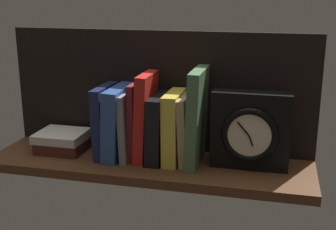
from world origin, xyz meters
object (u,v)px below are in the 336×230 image
object	(u,v)px
book_gray_chess	(130,125)
book_stack_side	(63,141)
book_blue_modern	(118,122)
book_tan_shortstories	(186,129)
book_navy_bierce	(106,121)
book_black_skeptic	(159,128)
book_red_requiem	(146,117)
book_yellow_seinlanguage	(174,127)
framed_clock	(250,131)
book_green_romantic	(197,117)
book_maroon_dawkins	(137,120)

from	to	relation	value
book_gray_chess	book_stack_side	world-z (taller)	book_gray_chess
book_blue_modern	book_tan_shortstories	distance (cm)	19.32
book_navy_bierce	book_black_skeptic	xyz separation A→B (cm)	(15.51, 0.00, -0.86)
book_red_requiem	book_stack_side	size ratio (longest dim) A/B	1.68
book_yellow_seinlanguage	book_tan_shortstories	xyz separation A→B (cm)	(3.33, 0.00, -0.39)
book_gray_chess	framed_clock	xyz separation A→B (cm)	(33.10, -0.53, 0.81)
book_black_skeptic	book_green_romantic	world-z (taller)	book_green_romantic
book_blue_modern	book_red_requiem	xyz separation A→B (cm)	(8.00, 0.00, 2.09)
book_maroon_dawkins	book_yellow_seinlanguage	xyz separation A→B (cm)	(10.63, 0.00, -1.13)
book_black_skeptic	book_yellow_seinlanguage	bearing A→B (deg)	0.00
book_green_romantic	framed_clock	size ratio (longest dim) A/B	1.26
book_black_skeptic	book_green_romantic	distance (cm)	11.09
book_blue_modern	book_maroon_dawkins	world-z (taller)	book_maroon_dawkins
book_blue_modern	book_tan_shortstories	size ratio (longest dim) A/B	1.08
book_navy_bierce	framed_clock	bearing A→B (deg)	-0.75
book_tan_shortstories	book_red_requiem	bearing A→B (deg)	180.00
book_blue_modern	book_gray_chess	distance (cm)	3.31
book_red_requiem	book_black_skeptic	size ratio (longest dim) A/B	1.32
book_yellow_seinlanguage	book_red_requiem	bearing A→B (deg)	180.00
book_yellow_seinlanguage	book_tan_shortstories	bearing A→B (deg)	0.00
book_navy_bierce	book_black_skeptic	bearing A→B (deg)	0.00
book_blue_modern	book_red_requiem	distance (cm)	8.27
book_black_skeptic	book_tan_shortstories	size ratio (longest dim) A/B	0.99
book_red_requiem	book_black_skeptic	distance (cm)	4.72
book_black_skeptic	book_tan_shortstories	xyz separation A→B (cm)	(7.57, 0.00, 0.08)
book_tan_shortstories	book_blue_modern	bearing A→B (deg)	180.00
book_blue_modern	book_red_requiem	size ratio (longest dim) A/B	0.83
book_tan_shortstories	book_green_romantic	world-z (taller)	book_green_romantic
book_navy_bierce	book_black_skeptic	world-z (taller)	book_navy_bierce
book_navy_bierce	book_green_romantic	size ratio (longest dim) A/B	0.77
book_gray_chess	framed_clock	bearing A→B (deg)	-0.91
book_yellow_seinlanguage	framed_clock	bearing A→B (deg)	-1.48
framed_clock	book_stack_side	bearing A→B (deg)	179.33
book_navy_bierce	book_red_requiem	world-z (taller)	book_red_requiem
book_gray_chess	book_stack_side	xyz separation A→B (cm)	(-20.69, 0.10, -6.54)
framed_clock	book_stack_side	size ratio (longest dim) A/B	1.43
book_blue_modern	framed_clock	bearing A→B (deg)	-0.83
book_gray_chess	book_yellow_seinlanguage	xyz separation A→B (cm)	(12.72, 0.00, 0.23)
book_red_requiem	book_gray_chess	bearing A→B (deg)	180.00
book_navy_bierce	book_maroon_dawkins	size ratio (longest dim) A/B	0.93
book_black_skeptic	book_maroon_dawkins	bearing A→B (deg)	180.00
book_maroon_dawkins	framed_clock	world-z (taller)	book_maroon_dawkins
book_tan_shortstories	book_green_romantic	size ratio (longest dim) A/B	0.71
book_gray_chess	book_yellow_seinlanguage	world-z (taller)	book_yellow_seinlanguage
book_blue_modern	book_green_romantic	world-z (taller)	book_green_romantic
book_navy_bierce	book_black_skeptic	distance (cm)	15.53
book_blue_modern	book_yellow_seinlanguage	xyz separation A→B (cm)	(15.98, 0.00, -0.31)
book_navy_bierce	book_maroon_dawkins	distance (cm)	9.15
book_gray_chess	book_red_requiem	bearing A→B (deg)	0.00
book_black_skeptic	book_yellow_seinlanguage	size ratio (longest dim) A/B	0.95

